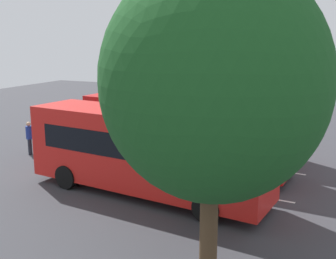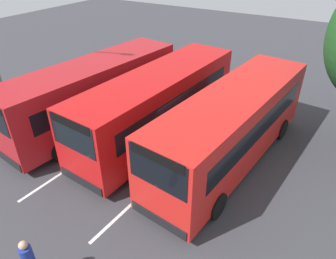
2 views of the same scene
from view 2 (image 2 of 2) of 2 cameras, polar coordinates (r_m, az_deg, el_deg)
ground_plane at (r=14.39m, az=-2.53°, el=-2.23°), size 61.38×61.38×0.00m
bus_far_left at (r=15.45m, az=-13.62°, el=6.83°), size 9.85×3.49×3.19m
bus_center_left at (r=13.91m, az=-1.77°, el=4.89°), size 9.79×3.10×3.19m
bus_center_right at (r=12.49m, az=11.95°, el=0.77°), size 9.84×3.42×3.19m
lane_stripe_outer_left at (r=15.27m, az=-7.99°, el=-0.32°), size 11.66×0.86×0.01m
lane_stripe_inner_left at (r=13.67m, az=3.58°, el=-4.31°), size 11.66×0.86×0.01m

